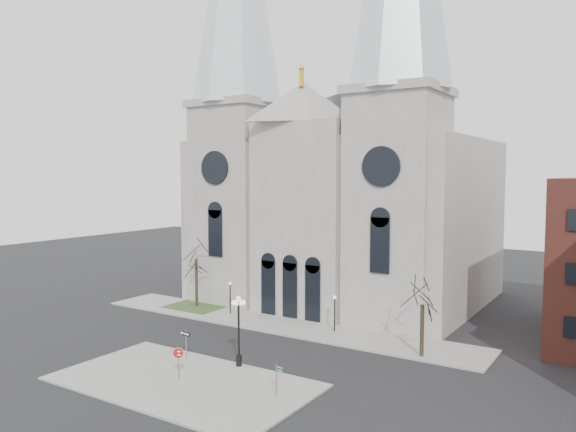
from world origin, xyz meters
The scene contains 13 objects.
ground centered at (0.00, 0.00, 0.00)m, with size 160.00×160.00×0.00m, color black.
sidewalk_near centered at (3.00, -5.00, 0.07)m, with size 18.00×10.00×0.14m, color gray.
sidewalk_far centered at (0.00, 11.00, 0.07)m, with size 40.00×6.00×0.14m, color gray.
grass_patch centered at (-11.00, 12.00, 0.09)m, with size 6.00×5.00×0.18m, color #2D481F.
cathedral centered at (0.00, 22.86, 18.48)m, with size 33.00×26.66×54.00m.
tree_left centered at (-11.00, 12.00, 5.58)m, with size 3.20×3.20×7.50m.
tree_right centered at (15.00, 9.00, 4.47)m, with size 3.20×3.20×6.00m.
ped_lamp_left centered at (-6.00, 11.50, 2.33)m, with size 0.32×0.32×3.26m.
ped_lamp_right centered at (6.00, 11.50, 2.33)m, with size 0.32×0.32×3.26m.
stop_sign centered at (2.45, -4.86, 1.75)m, with size 0.80×0.19×2.23m.
globe_lamp centered at (4.35, -0.50, 3.44)m, with size 1.43×1.43×5.25m.
one_way_sign centered at (-0.05, -1.40, 1.63)m, with size 0.97×0.17×2.21m.
street_name_sign centered at (9.89, -3.64, 1.37)m, with size 0.65×0.16×2.05m.
Camera 1 is at (29.34, -32.75, 14.31)m, focal length 35.00 mm.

